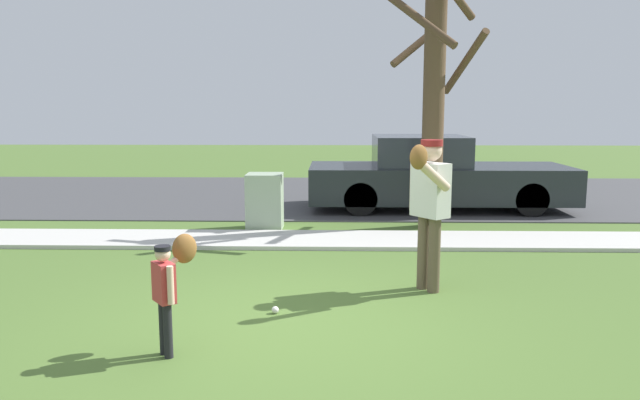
% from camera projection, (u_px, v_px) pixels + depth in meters
% --- Properties ---
extents(ground_plane, '(48.00, 48.00, 0.00)m').
position_uv_depth(ground_plane, '(302.00, 243.00, 9.29)').
color(ground_plane, '#4C6B2D').
extents(sidewalk_strip, '(36.00, 1.20, 0.06)m').
position_uv_depth(sidewalk_strip, '(303.00, 240.00, 9.38)').
color(sidewalk_strip, beige).
rests_on(sidewalk_strip, ground).
extents(road_surface, '(36.00, 6.80, 0.02)m').
position_uv_depth(road_surface, '(314.00, 195.00, 14.32)').
color(road_surface, '#424244').
rests_on(road_surface, ground).
extents(person_adult, '(0.55, 0.85, 1.71)m').
position_uv_depth(person_adult, '(429.00, 198.00, 6.71)').
color(person_adult, brown).
rests_on(person_adult, ground).
extents(person_child, '(0.36, 0.53, 0.99)m').
position_uv_depth(person_child, '(171.00, 278.00, 5.06)').
color(person_child, black).
rests_on(person_child, ground).
extents(baseball, '(0.07, 0.07, 0.07)m').
position_uv_depth(baseball, '(275.00, 310.00, 6.12)').
color(baseball, white).
rests_on(baseball, ground).
extents(utility_cabinet, '(0.60, 0.58, 0.95)m').
position_uv_depth(utility_cabinet, '(265.00, 201.00, 10.30)').
color(utility_cabinet, '#9EB293').
rests_on(utility_cabinet, ground).
extents(street_tree_near, '(1.84, 1.88, 4.32)m').
position_uv_depth(street_tree_near, '(434.00, 92.00, 10.20)').
color(street_tree_near, brown).
rests_on(street_tree_near, ground).
extents(parked_pickup_dark, '(5.20, 1.95, 1.48)m').
position_uv_depth(parked_pickup_dark, '(434.00, 176.00, 12.26)').
color(parked_pickup_dark, '#23282D').
rests_on(parked_pickup_dark, road_surface).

